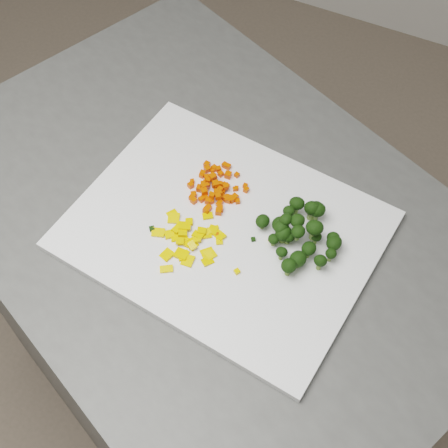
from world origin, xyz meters
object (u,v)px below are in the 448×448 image
at_px(counter_block, 211,329).
at_px(carrot_pile, 216,184).
at_px(cutting_board, 224,230).
at_px(pepper_pile, 187,238).
at_px(broccoli_pile, 297,232).

xyz_separation_m(counter_block, carrot_pile, (-0.00, 0.04, 0.48)).
distance_m(counter_block, carrot_pile, 0.48).
distance_m(cutting_board, pepper_pile, 0.06).
height_order(counter_block, cutting_board, cutting_board).
bearing_deg(pepper_pile, cutting_board, 49.10).
relative_size(pepper_pile, broccoli_pile, 0.97).
height_order(cutting_board, carrot_pile, carrot_pile).
distance_m(carrot_pile, pepper_pile, 0.11).
xyz_separation_m(counter_block, broccoli_pile, (0.15, -0.00, 0.49)).
distance_m(counter_block, pepper_pile, 0.47).
xyz_separation_m(cutting_board, broccoli_pile, (0.11, 0.02, 0.03)).
bearing_deg(counter_block, pepper_pile, -87.02).
relative_size(cutting_board, carrot_pile, 4.50).
bearing_deg(cutting_board, carrot_pile, 126.37).
bearing_deg(counter_block, broccoli_pile, -0.02).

